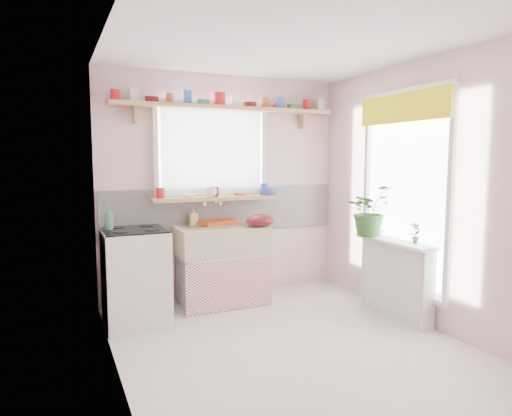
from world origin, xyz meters
name	(u,v)px	position (x,y,z in m)	size (l,w,h in m)	color
room	(308,178)	(0.66, 0.86, 1.37)	(3.20, 3.20, 3.20)	white
sink_unit	(221,265)	(-0.15, 1.29, 0.43)	(0.95, 0.65, 1.11)	white
cooker	(136,277)	(-1.10, 1.05, 0.46)	(0.58, 0.58, 0.93)	white
radiator_ledge	(396,277)	(1.30, 0.20, 0.40)	(0.22, 0.95, 0.78)	white
windowsill	(215,198)	(-0.15, 1.48, 1.14)	(1.40, 0.22, 0.04)	tan
pine_shelf	(227,108)	(0.00, 1.47, 2.12)	(2.52, 0.24, 0.04)	tan
shelf_crockery	(227,101)	(0.00, 1.47, 2.20)	(2.47, 0.11, 0.12)	red
sill_crockery	(215,191)	(-0.15, 1.48, 1.22)	(1.35, 0.11, 0.12)	red
dish_tray	(214,222)	(-0.15, 1.50, 0.87)	(0.43, 0.33, 0.04)	#D34512
colander	(260,220)	(0.22, 1.10, 0.92)	(0.30, 0.30, 0.14)	#580F15
jade_plant	(369,210)	(1.21, 0.53, 1.04)	(0.48, 0.41, 0.53)	#2E5F26
fruit_bowl	(373,230)	(1.33, 0.60, 0.81)	(0.30, 0.30, 0.07)	silver
herb_pot	(415,232)	(1.33, -0.01, 0.88)	(0.11, 0.07, 0.21)	#2D5D25
soap_bottle_sink	(193,216)	(-0.40, 1.50, 0.95)	(0.09, 0.09, 0.20)	#B8CD5B
sill_cup	(211,192)	(-0.22, 1.42, 1.21)	(0.13, 0.13, 0.10)	white
sill_bowl	(268,192)	(0.47, 1.42, 1.19)	(0.21, 0.21, 0.07)	#3954B9
shelf_vase	(276,103)	(0.62, 1.51, 2.21)	(0.13, 0.13, 0.14)	#A43E32
cooker_bottle	(108,217)	(-1.32, 1.12, 1.03)	(0.09, 0.09, 0.24)	#408053
fruit	(374,225)	(1.34, 0.61, 0.87)	(0.20, 0.14, 0.10)	orange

